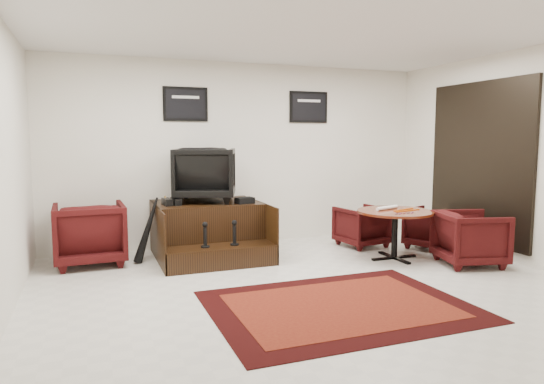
{
  "coord_description": "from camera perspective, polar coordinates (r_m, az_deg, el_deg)",
  "views": [
    {
      "loc": [
        -2.26,
        -4.75,
        1.65
      ],
      "look_at": [
        -0.13,
        0.9,
        0.98
      ],
      "focal_mm": 32.0,
      "sensor_mm": 36.0,
      "label": 1
    }
  ],
  "objects": [
    {
      "name": "area_rug",
      "position": [
        4.94,
        7.95,
        -13.14
      ],
      "size": [
        2.52,
        1.89,
        0.01
      ],
      "color": "black",
      "rests_on": "ground"
    },
    {
      "name": "umbrella_black",
      "position": [
        6.63,
        -14.45,
        -4.25
      ],
      "size": [
        0.34,
        0.13,
        0.9
      ],
      "primitive_type": null,
      "color": "black",
      "rests_on": "ground"
    },
    {
      "name": "polish_kit",
      "position": [
        6.7,
        -3.23,
        -1.0
      ],
      "size": [
        0.27,
        0.21,
        0.08
      ],
      "primitive_type": "cube",
      "rotation": [
        0.0,
        0.0,
        0.18
      ],
      "color": "black",
      "rests_on": "shine_podium"
    },
    {
      "name": "shine_podium",
      "position": [
        6.89,
        -7.51,
        -4.59
      ],
      "size": [
        1.46,
        1.5,
        0.75
      ],
      "color": "black",
      "rests_on": "ground"
    },
    {
      "name": "table_clutter",
      "position": [
        6.81,
        15.43,
        -2.12
      ],
      "size": [
        0.56,
        0.38,
        0.01
      ],
      "color": "orange",
      "rests_on": "meeting_table"
    },
    {
      "name": "meeting_table",
      "position": [
        6.82,
        14.29,
        -2.84
      ],
      "size": [
        1.02,
        1.02,
        0.67
      ],
      "color": "#4C1A0A",
      "rests_on": "ground"
    },
    {
      "name": "paper_roll",
      "position": [
        6.87,
        13.39,
        -1.82
      ],
      "size": [
        0.41,
        0.18,
        0.05
      ],
      "primitive_type": "cylinder",
      "rotation": [
        0.0,
        1.57,
        0.32
      ],
      "color": "white",
      "rests_on": "meeting_table"
    },
    {
      "name": "armchair_side",
      "position": [
        6.79,
        -20.66,
        -4.25
      ],
      "size": [
        0.9,
        0.85,
        0.9
      ],
      "primitive_type": "imported",
      "rotation": [
        0.0,
        0.0,
        3.18
      ],
      "color": "black",
      "rests_on": "ground"
    },
    {
      "name": "room_shell",
      "position": [
        5.56,
        8.11,
        7.68
      ],
      "size": [
        6.02,
        5.02,
        2.81
      ],
      "color": "silver",
      "rests_on": "ground"
    },
    {
      "name": "shine_chair",
      "position": [
        6.93,
        -7.89,
        2.4
      ],
      "size": [
        1.03,
        1.0,
        0.85
      ],
      "primitive_type": "imported",
      "rotation": [
        0.0,
        0.0,
        2.82
      ],
      "color": "black",
      "rests_on": "shine_podium"
    },
    {
      "name": "shoes_pair",
      "position": [
        6.66,
        -11.75,
        -1.12
      ],
      "size": [
        0.24,
        0.27,
        0.09
      ],
      "color": "black",
      "rests_on": "shine_podium"
    },
    {
      "name": "table_chair_corner",
      "position": [
        6.83,
        22.3,
        -4.76
      ],
      "size": [
        0.87,
        0.91,
        0.78
      ],
      "primitive_type": "imported",
      "rotation": [
        0.0,
        0.0,
        1.32
      ],
      "color": "black",
      "rests_on": "ground"
    },
    {
      "name": "table_chair_back",
      "position": [
        7.56,
        10.5,
        -3.73
      ],
      "size": [
        0.74,
        0.71,
        0.68
      ],
      "primitive_type": "imported",
      "rotation": [
        0.0,
        0.0,
        3.28
      ],
      "color": "black",
      "rests_on": "ground"
    },
    {
      "name": "ground",
      "position": [
        5.52,
        4.65,
        -11.07
      ],
      "size": [
        6.0,
        6.0,
        0.0
      ],
      "primitive_type": "plane",
      "color": "silver",
      "rests_on": "ground"
    },
    {
      "name": "umbrella_hooked",
      "position": [
        6.79,
        -14.51,
        -4.28
      ],
      "size": [
        0.31,
        0.12,
        0.84
      ],
      "primitive_type": null,
      "color": "black",
      "rests_on": "ground"
    },
    {
      "name": "table_chair_window",
      "position": [
        7.66,
        18.33,
        -3.83
      ],
      "size": [
        0.84,
        0.86,
        0.67
      ],
      "primitive_type": "imported",
      "rotation": [
        0.0,
        0.0,
        2.03
      ],
      "color": "black",
      "rests_on": "ground"
    }
  ]
}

